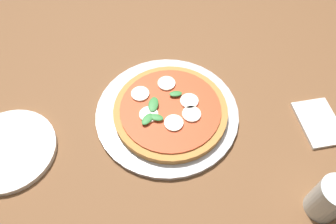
{
  "coord_description": "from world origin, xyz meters",
  "views": [
    {
      "loc": [
        0.51,
        -0.0,
        1.44
      ],
      "look_at": [
        0.06,
        0.01,
        0.79
      ],
      "focal_mm": 35.07,
      "sensor_mm": 36.0,
      "label": 1
    }
  ],
  "objects_px": {
    "serving_tray": "(168,113)",
    "plate_white": "(10,150)",
    "napkin": "(320,122)",
    "dining_table": "(162,116)",
    "pizza": "(171,111)",
    "glass_cup": "(330,199)"
  },
  "relations": [
    {
      "from": "serving_tray",
      "to": "plate_white",
      "type": "distance_m",
      "value": 0.37
    },
    {
      "from": "dining_table",
      "to": "glass_cup",
      "type": "height_order",
      "value": "glass_cup"
    },
    {
      "from": "dining_table",
      "to": "pizza",
      "type": "xyz_separation_m",
      "value": [
        0.07,
        0.02,
        0.12
      ]
    },
    {
      "from": "dining_table",
      "to": "pizza",
      "type": "bearing_deg",
      "value": 17.67
    },
    {
      "from": "serving_tray",
      "to": "plate_white",
      "type": "relative_size",
      "value": 1.62
    },
    {
      "from": "napkin",
      "to": "glass_cup",
      "type": "distance_m",
      "value": 0.22
    },
    {
      "from": "napkin",
      "to": "plate_white",
      "type": "bearing_deg",
      "value": -86.08
    },
    {
      "from": "pizza",
      "to": "dining_table",
      "type": "bearing_deg",
      "value": -162.33
    },
    {
      "from": "dining_table",
      "to": "napkin",
      "type": "height_order",
      "value": "napkin"
    },
    {
      "from": "pizza",
      "to": "glass_cup",
      "type": "height_order",
      "value": "glass_cup"
    },
    {
      "from": "dining_table",
      "to": "glass_cup",
      "type": "distance_m",
      "value": 0.47
    },
    {
      "from": "plate_white",
      "to": "napkin",
      "type": "relative_size",
      "value": 1.64
    },
    {
      "from": "plate_white",
      "to": "glass_cup",
      "type": "relative_size",
      "value": 2.18
    },
    {
      "from": "plate_white",
      "to": "pizza",
      "type": "bearing_deg",
      "value": 102.85
    },
    {
      "from": "dining_table",
      "to": "plate_white",
      "type": "distance_m",
      "value": 0.39
    },
    {
      "from": "serving_tray",
      "to": "napkin",
      "type": "bearing_deg",
      "value": 83.78
    },
    {
      "from": "serving_tray",
      "to": "glass_cup",
      "type": "relative_size",
      "value": 3.54
    },
    {
      "from": "serving_tray",
      "to": "plate_white",
      "type": "bearing_deg",
      "value": -76.13
    },
    {
      "from": "dining_table",
      "to": "serving_tray",
      "type": "bearing_deg",
      "value": 12.87
    },
    {
      "from": "serving_tray",
      "to": "napkin",
      "type": "xyz_separation_m",
      "value": [
        0.04,
        0.36,
        -0.0
      ]
    },
    {
      "from": "plate_white",
      "to": "napkin",
      "type": "bearing_deg",
      "value": 93.92
    },
    {
      "from": "dining_table",
      "to": "pizza",
      "type": "relative_size",
      "value": 4.38
    }
  ]
}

